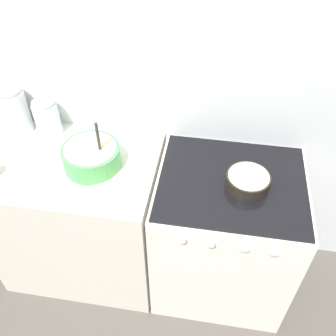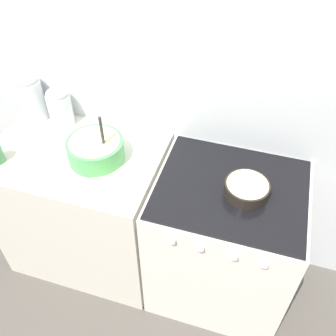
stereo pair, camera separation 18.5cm
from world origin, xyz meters
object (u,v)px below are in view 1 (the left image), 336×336
at_px(stove, 223,236).
at_px(storage_jar_left, 15,113).
at_px(mixing_bowl, 92,156).
at_px(baking_pan, 248,180).
at_px(storage_jar_middle, 48,120).

height_order(stove, storage_jar_left, storage_jar_left).
height_order(mixing_bowl, baking_pan, mixing_bowl).
bearing_deg(storage_jar_left, storage_jar_middle, -0.00).
relative_size(mixing_bowl, storage_jar_middle, 1.43).
distance_m(stove, baking_pan, 0.50).
distance_m(mixing_bowl, baking_pan, 0.79).
distance_m(stove, mixing_bowl, 0.89).
relative_size(baking_pan, storage_jar_middle, 1.04).
xyz_separation_m(storage_jar_left, storage_jar_middle, (0.18, -0.00, -0.02)).
xyz_separation_m(stove, baking_pan, (0.07, -0.02, 0.49)).
bearing_deg(baking_pan, mixing_bowl, 178.78).
distance_m(baking_pan, storage_jar_left, 1.32).
distance_m(stove, storage_jar_left, 1.37).
height_order(baking_pan, storage_jar_middle, storage_jar_middle).
bearing_deg(storage_jar_middle, stove, -12.25).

